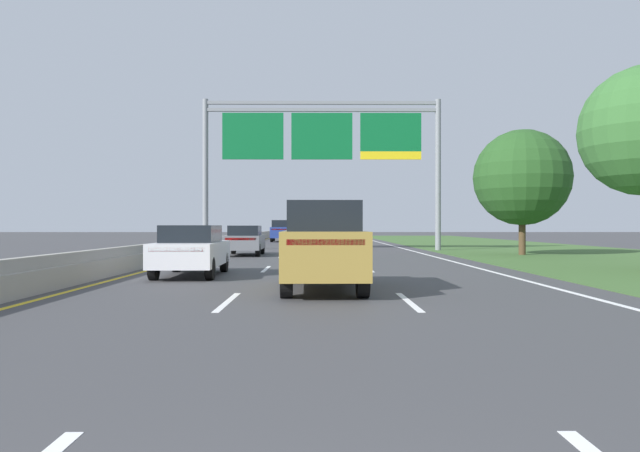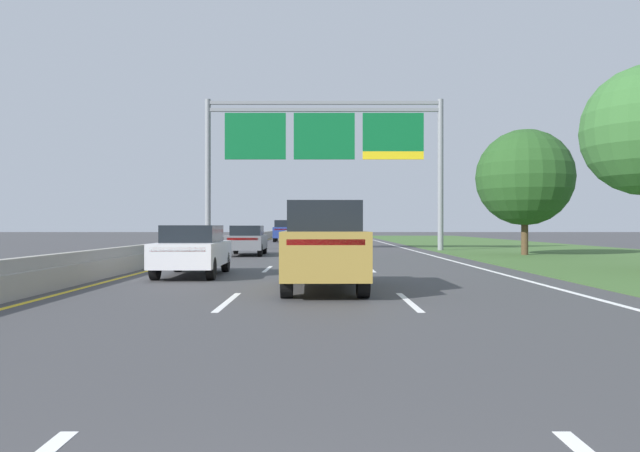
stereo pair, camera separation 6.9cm
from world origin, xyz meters
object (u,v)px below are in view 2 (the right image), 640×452
Objects in this scene: car_white_left_lane_sedan at (191,249)px; roadside_tree_mid at (523,178)px; overhead_sign_gantry at (322,143)px; car_gold_centre_lane_suv at (321,245)px; car_navy_centre_lane_sedan at (316,234)px; car_grey_left_lane_sedan at (245,240)px; car_blue_left_lane_suv at (282,231)px; pickup_truck_silver at (316,233)px.

roadside_tree_mid is at bearing -50.88° from car_white_left_lane_sedan.
overhead_sign_gantry reaches higher than car_gold_centre_lane_suv.
car_navy_centre_lane_sedan and car_grey_left_lane_sedan have the same top height.
car_white_left_lane_sedan is at bearing 178.58° from car_grey_left_lane_sedan.
car_blue_left_lane_suv is 30.34m from roadside_tree_mid.
pickup_truck_silver is at bearing -10.54° from car_white_left_lane_sedan.
pickup_truck_silver reaches higher than car_grey_left_lane_sedan.
overhead_sign_gantry is 21.78m from car_blue_left_lane_suv.
car_gold_centre_lane_suv is at bearing -178.88° from pickup_truck_silver.
car_gold_centre_lane_suv is at bearing -90.47° from overhead_sign_gantry.
pickup_truck_silver is at bearing -0.41° from car_gold_centre_lane_suv.
roadside_tree_mid is at bearing -155.56° from car_navy_centre_lane_sedan.
roadside_tree_mid reaches higher than car_gold_centre_lane_suv.
car_blue_left_lane_suv is 1.06× the size of car_white_left_lane_sedan.
roadside_tree_mid is (10.76, 16.68, 3.02)m from car_gold_centre_lane_suv.
car_navy_centre_lane_sedan is 40.87m from car_gold_centre_lane_suv.
car_grey_left_lane_sedan is at bearing 161.72° from pickup_truck_silver.
roadside_tree_mid is (11.02, -10.80, 3.04)m from pickup_truck_silver.
car_navy_centre_lane_sedan is 0.93× the size of car_blue_left_lane_suv.
car_gold_centre_lane_suv is at bearing -175.98° from car_blue_left_lane_suv.
car_grey_left_lane_sedan is at bearing -1.84° from car_white_left_lane_sedan.
pickup_truck_silver reaches higher than car_white_left_lane_sedan.
car_navy_centre_lane_sedan is at bearing -125.79° from car_blue_left_lane_suv.
car_white_left_lane_sedan is at bearing -139.50° from roadside_tree_mid.
car_white_left_lane_sedan is (-4.22, -18.49, -5.96)m from overhead_sign_gantry.
overhead_sign_gantry is at bearing -170.29° from car_blue_left_lane_suv.
car_blue_left_lane_suv is (-3.84, 20.67, -5.68)m from overhead_sign_gantry.
car_navy_centre_lane_sedan is 0.99× the size of car_white_left_lane_sedan.
car_navy_centre_lane_sedan is 0.99× the size of car_grey_left_lane_sedan.
pickup_truck_silver is 0.81× the size of roadside_tree_mid.
car_navy_centre_lane_sedan is 37.01m from car_white_left_lane_sedan.
car_grey_left_lane_sedan is 0.94× the size of car_gold_centre_lane_suv.
car_blue_left_lane_suv is 26.48m from car_grey_left_lane_sedan.
overhead_sign_gantry is 23.24m from car_gold_centre_lane_suv.
overhead_sign_gantry is at bearing 151.03° from roadside_tree_mid.
roadside_tree_mid reaches higher than car_grey_left_lane_sedan.
car_white_left_lane_sedan is (-3.73, -36.82, 0.00)m from car_navy_centre_lane_sedan.
pickup_truck_silver is 1.22× the size of car_white_left_lane_sedan.
car_navy_centre_lane_sedan is at bearing 91.54° from overhead_sign_gantry.
car_grey_left_lane_sedan is at bearing 178.58° from car_blue_left_lane_suv.
overhead_sign_gantry reaches higher than car_navy_centre_lane_sedan.
overhead_sign_gantry is 3.39× the size of car_white_left_lane_sedan.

